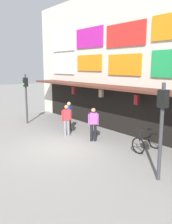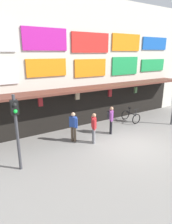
# 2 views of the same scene
# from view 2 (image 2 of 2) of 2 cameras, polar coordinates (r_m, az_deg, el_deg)

# --- Properties ---
(ground_plane) EXTENTS (80.00, 80.00, 0.00)m
(ground_plane) POSITION_cam_2_polar(r_m,az_deg,el_deg) (10.95, 12.86, -9.21)
(ground_plane) COLOR gray
(shopfront) EXTENTS (18.00, 2.60, 8.00)m
(shopfront) POSITION_cam_2_polar(r_m,az_deg,el_deg) (13.47, -0.17, 13.54)
(shopfront) COLOR beige
(shopfront) RESTS_ON ground
(traffic_light_near) EXTENTS (0.29, 0.33, 3.20)m
(traffic_light_near) POSITION_cam_2_polar(r_m,az_deg,el_deg) (8.23, -19.52, -2.49)
(traffic_light_near) COLOR #38383D
(traffic_light_near) RESTS_ON ground
(bicycle_parked) EXTENTS (0.75, 1.18, 1.05)m
(bicycle_parked) POSITION_cam_2_polar(r_m,az_deg,el_deg) (14.33, 12.75, -1.24)
(bicycle_parked) COLOR black
(bicycle_parked) RESTS_ON ground
(pedestrian_in_red) EXTENTS (0.47, 0.48, 1.68)m
(pedestrian_in_red) POSITION_cam_2_polar(r_m,az_deg,el_deg) (11.85, 7.15, -1.75)
(pedestrian_in_red) COLOR black
(pedestrian_in_red) RESTS_ON ground
(pedestrian_in_black) EXTENTS (0.36, 0.48, 1.68)m
(pedestrian_in_black) POSITION_cam_2_polar(r_m,az_deg,el_deg) (10.72, -3.66, -3.86)
(pedestrian_in_black) COLOR brown
(pedestrian_in_black) RESTS_ON ground
(pedestrian_in_blue) EXTENTS (0.35, 0.49, 1.68)m
(pedestrian_in_blue) POSITION_cam_2_polar(r_m,az_deg,el_deg) (10.55, 2.26, -4.19)
(pedestrian_in_blue) COLOR gray
(pedestrian_in_blue) RESTS_ON ground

